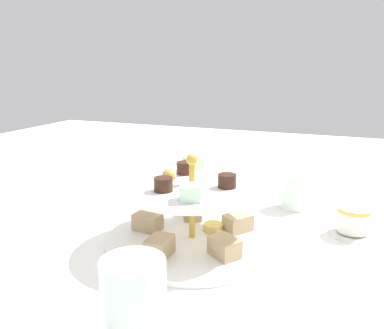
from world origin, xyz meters
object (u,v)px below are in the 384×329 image
Objects in this scene: tiered_serving_stand at (192,217)px; water_glass_short_left at (295,192)px; water_glass_tall_right at (134,309)px; water_glass_mid_back at (183,178)px; butter_knife_left at (7,238)px; teacup_with_saucer at (353,222)px.

water_glass_short_left is (0.24, -0.14, -0.01)m from tiered_serving_stand.
water_glass_tall_right reaches higher than water_glass_short_left.
water_glass_mid_back is (-0.01, 0.26, 0.01)m from water_glass_short_left.
butter_knife_left is (-0.35, 0.46, -0.03)m from water_glass_short_left.
tiered_serving_stand is 4.33× the size of water_glass_short_left.
water_glass_mid_back is (0.09, 0.37, 0.02)m from teacup_with_saucer.
water_glass_tall_right is 0.53m from water_glass_short_left.
teacup_with_saucer is 0.53× the size of butter_knife_left.
water_glass_mid_back is at bearing 124.77° from butter_knife_left.
tiered_serving_stand reaches higher than water_glass_mid_back.
water_glass_tall_right is at bearing -171.01° from tiered_serving_stand.
tiered_serving_stand is 0.28m from water_glass_short_left.
water_glass_short_left reaches higher than teacup_with_saucer.
tiered_serving_stand is at bearing 117.81° from teacup_with_saucer.
water_glass_short_left is at bearing 48.39° from teacup_with_saucer.
water_glass_mid_back is at bearing 76.55° from teacup_with_saucer.
teacup_with_saucer is (0.41, -0.22, -0.03)m from water_glass_tall_right.
water_glass_tall_right is (-0.28, -0.04, 0.01)m from tiered_serving_stand.
water_glass_mid_back is (0.50, 0.16, -0.01)m from water_glass_tall_right.
butter_knife_left is at bearing 113.06° from teacup_with_saucer.
water_glass_tall_right reaches higher than teacup_with_saucer.
teacup_with_saucer is at bearing 89.01° from butter_knife_left.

